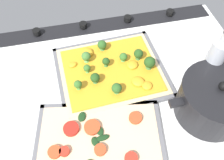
{
  "coord_description": "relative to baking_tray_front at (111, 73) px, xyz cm",
  "views": [
    {
      "loc": [
        12.54,
        36.5,
        60.31
      ],
      "look_at": [
        4.0,
        -2.3,
        5.11
      ],
      "focal_mm": 37.83,
      "sensor_mm": 36.0,
      "label": 1
    }
  ],
  "objects": [
    {
      "name": "baking_tray_front",
      "position": [
        0.0,
        0.0,
        0.0
      ],
      "size": [
        34.99,
        30.47,
        1.3
      ],
      "color": "slate",
      "rests_on": "ground_plane"
    },
    {
      "name": "baking_tray_back",
      "position": [
        7.99,
        23.01,
        0.01
      ],
      "size": [
        37.54,
        30.73,
        1.3
      ],
      "color": "slate",
      "rests_on": "ground_plane"
    },
    {
      "name": "oil_bottle",
      "position": [
        -27.1,
        9.67,
        8.98
      ],
      "size": [
        5.0,
        5.0,
        22.43
      ],
      "color": "#B7BCC6",
      "rests_on": "ground_plane"
    },
    {
      "name": "veggie_pizza_back",
      "position": [
        8.12,
        22.69,
        0.72
      ],
      "size": [
        34.76,
        27.95,
        1.9
      ],
      "color": "beige",
      "rests_on": "baking_tray_back"
    },
    {
      "name": "cooking_pot",
      "position": [
        -24.17,
        19.23,
        5.35
      ],
      "size": [
        26.36,
        19.55,
        13.72
      ],
      "color": "black",
      "rests_on": "ground_plane"
    },
    {
      "name": "ground_plane",
      "position": [
        -3.0,
        8.6,
        -1.86
      ],
      "size": [
        84.61,
        69.77,
        3.0
      ],
      "primitive_type": "cube",
      "color": "white"
    },
    {
      "name": "stove_control_panel",
      "position": [
        -3.0,
        -22.79,
        0.18
      ],
      "size": [
        81.23,
        7.0,
        2.6
      ],
      "color": "black",
      "rests_on": "ground_plane"
    },
    {
      "name": "broccoli_pizza",
      "position": [
        -0.35,
        0.0,
        1.4
      ],
      "size": [
        32.47,
        27.95,
        5.9
      ],
      "color": "beige",
      "rests_on": "baking_tray_front"
    }
  ]
}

